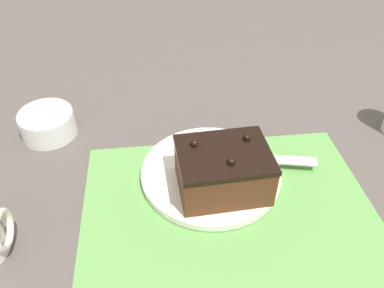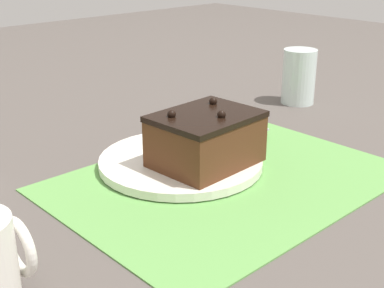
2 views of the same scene
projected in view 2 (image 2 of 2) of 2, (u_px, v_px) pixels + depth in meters
ground_plane at (227, 180)px, 0.74m from camera, size 3.00×3.00×0.00m
placemat_woven at (227, 179)px, 0.74m from camera, size 0.46×0.34×0.00m
cake_plate at (181, 161)px, 0.78m from camera, size 0.24×0.24×0.01m
chocolate_cake at (206, 139)px, 0.75m from camera, size 0.15×0.12×0.08m
serving_knife at (191, 142)px, 0.83m from camera, size 0.21×0.07×0.01m
drinking_glass at (299, 77)px, 1.07m from camera, size 0.07×0.07×0.11m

